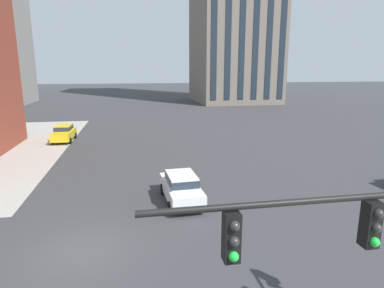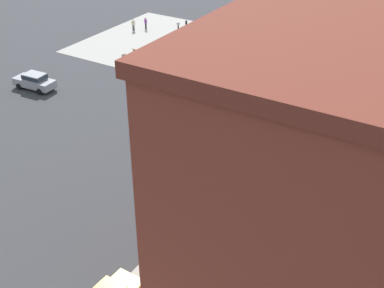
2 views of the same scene
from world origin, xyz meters
The scene contains 15 objects.
ground_plane centered at (0.00, 0.00, 0.00)m, with size 320.00×320.00×0.00m, color #38383A.
sidewalk_corner_slab centered at (16.00, -14.50, 0.00)m, with size 20.00×19.00×0.02m, color #A8A399.
traffic_signal_main centered at (7.77, -7.69, 3.66)m, with size 7.14×2.09×5.84m.
bollard_sphere_curb_a centered at (10.47, -7.79, 0.35)m, with size 0.70×0.70×0.70m, color gray.
bollard_sphere_curb_b centered at (11.82, -7.58, 0.35)m, with size 0.70×0.70×0.70m, color gray.
bollard_sphere_curb_c centered at (14.16, -7.78, 0.35)m, with size 0.70×0.70×0.70m, color gray.
bollard_sphere_curb_d centered at (14.64, -7.67, 0.35)m, with size 0.70×0.70×0.70m, color gray.
bollard_sphere_curb_e centered at (17.46, -7.48, 0.35)m, with size 0.70×0.70×0.70m, color gray.
bench_near_signal centered at (14.90, -9.65, 0.33)m, with size 1.84×0.68×0.49m.
bench_mid_block centered at (17.14, -9.92, 0.33)m, with size 1.81×0.52×0.49m.
pedestrian_near_bench centered at (21.82, -17.69, 0.88)m, with size 0.52×0.31×1.56m.
pedestrian_at_curb centered at (22.84, -16.30, 0.89)m, with size 0.29×0.53×1.57m.
street_lamp_corner_near centered at (10.00, -7.59, 3.51)m, with size 0.36×0.36×5.63m.
car_main_northbound_near centered at (4.76, 4.37, 0.92)m, with size 2.09×4.50×1.68m.
car_main_southbound_near centered at (20.13, 3.79, 0.92)m, with size 4.52×2.13×1.68m.
Camera 2 is at (-18.66, 36.18, 22.13)m, focal length 47.87 mm.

